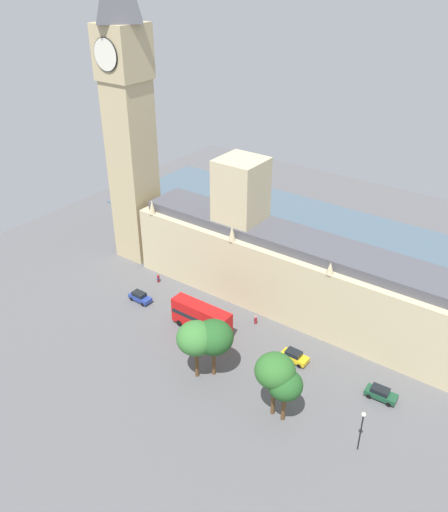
# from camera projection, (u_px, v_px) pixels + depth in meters

# --- Properties ---
(ground_plane) EXTENTS (128.53, 128.53, 0.00)m
(ground_plane) POSITION_uv_depth(u_px,v_px,m) (283.00, 311.00, 90.44)
(ground_plane) COLOR #565659
(river_thames) EXTENTS (30.88, 115.67, 0.25)m
(river_thames) POSITION_uv_depth(u_px,v_px,m) (355.00, 244.00, 110.88)
(river_thames) COLOR #475B6B
(river_thames) RESTS_ON ground
(parliament_building) EXTENTS (10.94, 58.53, 24.24)m
(parliament_building) POSITION_uv_depth(u_px,v_px,m) (285.00, 266.00, 88.89)
(parliament_building) COLOR #CCBA8E
(parliament_building) RESTS_ON ground
(clock_tower) EXTENTS (7.70, 7.70, 58.67)m
(clock_tower) POSITION_uv_depth(u_px,v_px,m) (127.00, 102.00, 92.82)
(clock_tower) COLOR tan
(clock_tower) RESTS_ON ground
(car_blue_by_river_gate) EXTENTS (1.93, 4.27, 1.74)m
(car_blue_by_river_gate) POSITION_uv_depth(u_px,v_px,m) (140.00, 297.00, 92.53)
(car_blue_by_river_gate) COLOR navy
(car_blue_by_river_gate) RESTS_ON ground
(double_decker_bus_leading) EXTENTS (2.66, 10.50, 4.75)m
(double_decker_bus_leading) POSITION_uv_depth(u_px,v_px,m) (201.00, 317.00, 84.45)
(double_decker_bus_leading) COLOR red
(double_decker_bus_leading) RESTS_ON ground
(car_yellow_cab_opposite_hall) EXTENTS (2.00, 4.13, 1.74)m
(car_yellow_cab_opposite_hall) POSITION_uv_depth(u_px,v_px,m) (294.00, 356.00, 78.93)
(car_yellow_cab_opposite_hall) COLOR gold
(car_yellow_cab_opposite_hall) RESTS_ON ground
(car_dark_green_midblock) EXTENTS (2.05, 4.38, 1.74)m
(car_dark_green_midblock) POSITION_uv_depth(u_px,v_px,m) (381.00, 393.00, 72.27)
(car_dark_green_midblock) COLOR #19472D
(car_dark_green_midblock) RESTS_ON ground
(pedestrian_under_trees) EXTENTS (0.66, 0.57, 1.69)m
(pedestrian_under_trees) POSITION_uv_depth(u_px,v_px,m) (158.00, 278.00, 97.97)
(pedestrian_under_trees) COLOR maroon
(pedestrian_under_trees) RESTS_ON ground
(pedestrian_near_tower) EXTENTS (0.59, 0.64, 1.50)m
(pedestrian_near_tower) POSITION_uv_depth(u_px,v_px,m) (256.00, 320.00, 87.01)
(pedestrian_near_tower) COLOR maroon
(pedestrian_near_tower) RESTS_ON ground
(plane_tree_trailing) EXTENTS (5.66, 5.66, 9.06)m
(plane_tree_trailing) POSITION_uv_depth(u_px,v_px,m) (213.00, 337.00, 73.70)
(plane_tree_trailing) COLOR brown
(plane_tree_trailing) RESTS_ON ground
(plane_tree_corner) EXTENTS (4.51, 4.51, 7.91)m
(plane_tree_corner) POSITION_uv_depth(u_px,v_px,m) (285.00, 385.00, 66.55)
(plane_tree_corner) COLOR brown
(plane_tree_corner) RESTS_ON ground
(plane_tree_kerbside) EXTENTS (5.24, 5.24, 9.60)m
(plane_tree_kerbside) POSITION_uv_depth(u_px,v_px,m) (275.00, 371.00, 66.77)
(plane_tree_kerbside) COLOR brown
(plane_tree_kerbside) RESTS_ON ground
(plane_tree_far_end) EXTENTS (5.49, 5.49, 9.17)m
(plane_tree_far_end) POSITION_uv_depth(u_px,v_px,m) (196.00, 338.00, 73.25)
(plane_tree_far_end) COLOR brown
(plane_tree_far_end) RESTS_ON ground
(street_lamp_slot_10) EXTENTS (0.56, 0.56, 6.16)m
(street_lamp_slot_10) POSITION_uv_depth(u_px,v_px,m) (362.00, 424.00, 63.16)
(street_lamp_slot_10) COLOR black
(street_lamp_slot_10) RESTS_ON ground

